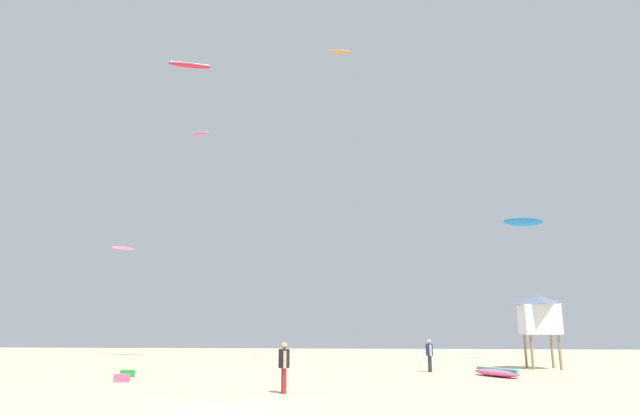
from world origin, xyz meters
name	(u,v)px	position (x,y,z in m)	size (l,w,h in m)	color
ground_plane	(220,411)	(0.00, 0.00, 0.00)	(120.00, 120.00, 0.00)	beige
person_foreground	(284,363)	(0.85, 4.40, 0.98)	(0.38, 0.54, 1.68)	#B21E23
person_midground	(429,353)	(6.51, 15.65, 0.98)	(0.38, 0.54, 1.67)	#2D2D33
kite_grounded_near	(497,372)	(9.37, 12.84, 0.19)	(2.22, 3.33, 0.39)	#E5598C
lifeguard_tower	(539,314)	(13.11, 19.05, 3.05)	(2.30, 2.30, 4.15)	#8C704C
cooler_box	(122,378)	(-6.68, 7.94, 0.16)	(0.56, 0.36, 0.32)	#E5598C
gear_bag	(127,374)	(-7.63, 10.40, 0.16)	(0.56, 0.36, 0.32)	green
kite_aloft_0	(190,65)	(-11.92, 26.60, 24.38)	(3.72, 2.21, 0.62)	red
kite_aloft_1	(123,248)	(-21.76, 36.72, 10.27)	(1.98, 2.11, 0.58)	#E5598C
kite_aloft_2	(523,222)	(15.32, 29.92, 10.69)	(3.45, 1.67, 0.84)	blue
kite_aloft_3	(340,51)	(0.93, 27.57, 25.36)	(2.10, 0.91, 0.36)	orange
kite_aloft_4	(200,133)	(-15.80, 40.54, 23.62)	(2.12, 0.70, 0.26)	#E5598C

